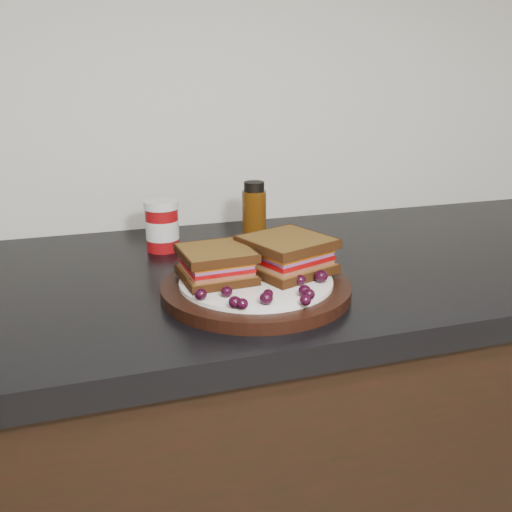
{
  "coord_description": "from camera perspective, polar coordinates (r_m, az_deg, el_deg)",
  "views": [
    {
      "loc": [
        -0.07,
        0.83,
        1.22
      ],
      "look_at": [
        0.17,
        1.58,
        0.96
      ],
      "focal_mm": 40.0,
      "sensor_mm": 36.0,
      "label": 1
    }
  ],
  "objects": [
    {
      "name": "oil_bottle",
      "position": [
        1.05,
        -0.19,
        4.12
      ],
      "size": [
        0.04,
        0.04,
        0.12
      ],
      "primitive_type": "cylinder",
      "rotation": [
        0.0,
        0.0,
        -0.0
      ],
      "color": "#472507",
      "rests_on": "countertop"
    },
    {
      "name": "grape_8",
      "position": [
        0.78,
        4.88,
        -3.47
      ],
      "size": [
        0.02,
        0.02,
        0.02
      ],
      "primitive_type": "ellipsoid",
      "color": "black",
      "rests_on": "plate"
    },
    {
      "name": "countertop",
      "position": [
        0.93,
        -12.38,
        -3.5
      ],
      "size": [
        3.98,
        0.6,
        0.04
      ],
      "primitive_type": "cube",
      "color": "black",
      "rests_on": "base_cabinets"
    },
    {
      "name": "grape_14",
      "position": [
        0.9,
        2.55,
        -0.24
      ],
      "size": [
        0.02,
        0.02,
        0.02
      ],
      "primitive_type": "ellipsoid",
      "color": "black",
      "rests_on": "plate"
    },
    {
      "name": "plate",
      "position": [
        0.84,
        0.0,
        -3.29
      ],
      "size": [
        0.28,
        0.28,
        0.02
      ],
      "primitive_type": "cylinder",
      "color": "black",
      "rests_on": "countertop"
    },
    {
      "name": "sandwich_right",
      "position": [
        0.87,
        3.11,
        0.16
      ],
      "size": [
        0.15,
        0.15,
        0.05
      ],
      "primitive_type": null,
      "rotation": [
        0.0,
        0.0,
        0.35
      ],
      "color": "brown",
      "rests_on": "plate"
    },
    {
      "name": "grape_21",
      "position": [
        0.84,
        -4.53,
        -1.91
      ],
      "size": [
        0.01,
        0.01,
        0.01
      ],
      "primitive_type": "ellipsoid",
      "color": "black",
      "rests_on": "plate"
    },
    {
      "name": "grape_17",
      "position": [
        0.83,
        -4.72,
        -1.88
      ],
      "size": [
        0.02,
        0.02,
        0.02
      ],
      "primitive_type": "ellipsoid",
      "color": "black",
      "rests_on": "plate"
    },
    {
      "name": "grape_13",
      "position": [
        0.9,
        4.72,
        -0.28
      ],
      "size": [
        0.02,
        0.02,
        0.02
      ],
      "primitive_type": "ellipsoid",
      "color": "black",
      "rests_on": "plate"
    },
    {
      "name": "grape_19",
      "position": [
        0.81,
        -6.19,
        -2.55
      ],
      "size": [
        0.02,
        0.02,
        0.02
      ],
      "primitive_type": "ellipsoid",
      "color": "black",
      "rests_on": "plate"
    },
    {
      "name": "grape_12",
      "position": [
        0.85,
        5.07,
        -1.38
      ],
      "size": [
        0.02,
        0.02,
        0.02
      ],
      "primitive_type": "ellipsoid",
      "color": "black",
      "rests_on": "plate"
    },
    {
      "name": "sandwich_left",
      "position": [
        0.84,
        -4.01,
        -0.79
      ],
      "size": [
        0.11,
        0.11,
        0.05
      ],
      "primitive_type": null,
      "rotation": [
        0.0,
        0.0,
        0.06
      ],
      "color": "brown",
      "rests_on": "plate"
    },
    {
      "name": "grape_1",
      "position": [
        0.77,
        -2.96,
        -3.58
      ],
      "size": [
        0.02,
        0.02,
        0.02
      ],
      "primitive_type": "ellipsoid",
      "color": "black",
      "rests_on": "plate"
    },
    {
      "name": "grape_0",
      "position": [
        0.77,
        -5.54,
        -3.83
      ],
      "size": [
        0.02,
        0.02,
        0.02
      ],
      "primitive_type": "ellipsoid",
      "color": "black",
      "rests_on": "plate"
    },
    {
      "name": "grape_7",
      "position": [
        0.77,
        5.32,
        -3.84
      ],
      "size": [
        0.02,
        0.02,
        0.02
      ],
      "primitive_type": "ellipsoid",
      "color": "black",
      "rests_on": "plate"
    },
    {
      "name": "grape_22",
      "position": [
        0.82,
        -5.12,
        -2.21
      ],
      "size": [
        0.02,
        0.02,
        0.02
      ],
      "primitive_type": "ellipsoid",
      "color": "black",
      "rests_on": "plate"
    },
    {
      "name": "grape_2",
      "position": [
        0.74,
        -2.12,
        -4.63
      ],
      "size": [
        0.02,
        0.02,
        0.02
      ],
      "primitive_type": "ellipsoid",
      "color": "black",
      "rests_on": "plate"
    },
    {
      "name": "grape_15",
      "position": [
        0.86,
        -3.1,
        -1.05
      ],
      "size": [
        0.02,
        0.02,
        0.02
      ],
      "primitive_type": "ellipsoid",
      "color": "black",
      "rests_on": "plate"
    },
    {
      "name": "grape_5",
      "position": [
        0.77,
        1.23,
        -3.82
      ],
      "size": [
        0.01,
        0.01,
        0.01
      ],
      "primitive_type": "ellipsoid",
      "color": "black",
      "rests_on": "plate"
    },
    {
      "name": "grape_9",
      "position": [
        0.82,
        4.44,
        -2.41
      ],
      "size": [
        0.02,
        0.02,
        0.02
      ],
      "primitive_type": "ellipsoid",
      "color": "black",
      "rests_on": "plate"
    },
    {
      "name": "condiment_jar",
      "position": [
        1.05,
        -9.37,
        3.0
      ],
      "size": [
        0.08,
        0.08,
        0.09
      ],
      "primitive_type": "cylinder",
      "rotation": [
        0.0,
        0.0,
        0.37
      ],
      "color": "maroon",
      "rests_on": "countertop"
    },
    {
      "name": "grape_3",
      "position": [
        0.73,
        -1.39,
        -4.81
      ],
      "size": [
        0.02,
        0.02,
        0.01
      ],
      "primitive_type": "ellipsoid",
      "color": "black",
      "rests_on": "plate"
    },
    {
      "name": "grape_11",
      "position": [
        0.85,
        4.92,
        -1.53
      ],
      "size": [
        0.02,
        0.02,
        0.02
      ],
      "primitive_type": "ellipsoid",
      "color": "black",
      "rests_on": "plate"
    },
    {
      "name": "grape_18",
      "position": [
        0.82,
        -5.89,
        -2.26
      ],
      "size": [
        0.02,
        0.02,
        0.02
      ],
      "primitive_type": "ellipsoid",
      "color": "black",
      "rests_on": "plate"
    },
    {
      "name": "grape_4",
      "position": [
        0.75,
        1.04,
        -4.24
      ],
      "size": [
        0.02,
        0.02,
        0.02
      ],
      "primitive_type": "ellipsoid",
      "color": "black",
      "rests_on": "plate"
    },
    {
      "name": "grape_6",
      "position": [
        0.75,
        4.96,
        -4.44
      ],
      "size": [
        0.02,
        0.02,
        0.01
      ],
      "primitive_type": "ellipsoid",
      "color": "black",
      "rests_on": "plate"
    },
    {
      "name": "grape_20",
      "position": [
        0.85,
        -3.72,
        -1.6
      ],
      "size": [
        0.02,
        0.02,
        0.01
      ],
      "primitive_type": "ellipsoid",
      "color": "black",
      "rests_on": "plate"
    },
    {
      "name": "grape_16",
      "position": [
        0.85,
        -5.26,
        -1.4
      ],
      "size": [
        0.02,
        0.02,
        0.02
      ],
      "primitive_type": "ellipsoid",
      "color": "black",
      "rests_on": "plate"
    },
    {
      "name": "grape_10",
      "position": [
        0.83,
        6.52,
        -2.02
      ],
      "size": [
        0.02,
        0.02,
        0.02
      ],
      "primitive_type": "ellipsoid",
      "color": "black",
      "rests_on": "plate"
    }
  ]
}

